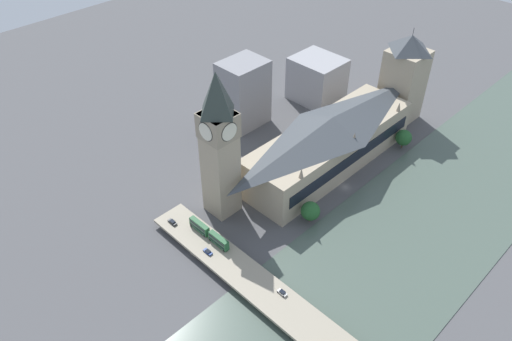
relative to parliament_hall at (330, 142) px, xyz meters
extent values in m
plane|color=#4C4C4F|center=(-17.59, 8.00, -14.20)|extent=(600.00, 600.00, 0.00)
cube|color=#47564C|center=(-57.38, 8.00, -14.05)|extent=(67.57, 360.00, 0.30)
cube|color=tan|center=(0.05, 0.00, -3.46)|extent=(29.30, 100.45, 21.48)
cube|color=black|center=(-14.74, 0.00, -2.38)|extent=(0.40, 92.41, 6.44)
pyramid|color=#3D4247|center=(0.05, 0.00, 10.85)|extent=(28.71, 98.44, 7.12)
cone|color=gray|center=(-13.59, -38.17, 9.78)|extent=(2.20, 2.20, 5.00)
cone|color=gray|center=(-13.59, 0.00, 9.78)|extent=(2.20, 2.20, 5.00)
cone|color=gray|center=(-13.59, 38.17, 9.78)|extent=(2.20, 2.20, 5.00)
cube|color=tan|center=(13.44, 60.55, 11.78)|extent=(12.64, 12.64, 51.95)
cube|color=gray|center=(13.44, 60.55, 32.06)|extent=(13.40, 13.40, 11.38)
cylinder|color=black|center=(6.94, 60.55, 32.06)|extent=(0.50, 8.43, 8.43)
cylinder|color=silver|center=(6.81, 60.55, 32.06)|extent=(0.62, 7.81, 7.81)
cylinder|color=black|center=(19.93, 60.55, 32.06)|extent=(0.50, 8.43, 8.43)
cylinder|color=silver|center=(20.06, 60.55, 32.06)|extent=(0.62, 7.81, 7.81)
cylinder|color=black|center=(13.44, 54.05, 32.06)|extent=(8.43, 0.50, 8.43)
cylinder|color=silver|center=(13.44, 53.92, 32.06)|extent=(7.81, 0.62, 7.81)
cylinder|color=black|center=(13.44, 67.04, 32.06)|extent=(8.43, 0.50, 8.43)
cylinder|color=silver|center=(13.44, 67.17, 32.06)|extent=(7.81, 0.62, 7.81)
pyramid|color=#2D3833|center=(13.44, 60.55, 47.13)|extent=(12.89, 12.89, 18.76)
cube|color=tan|center=(0.05, -64.06, 6.66)|extent=(19.67, 19.67, 41.72)
pyramid|color=#3D4247|center=(0.05, -64.06, 31.95)|extent=(19.67, 19.67, 8.85)
cylinder|color=#333338|center=(0.05, -64.06, 38.37)|extent=(0.30, 0.30, 4.00)
cube|color=gray|center=(-57.38, 82.47, -12.80)|extent=(3.00, 12.92, 2.80)
cube|color=gray|center=(1.12, 82.47, -12.80)|extent=(3.00, 12.92, 2.80)
cube|color=gray|center=(-57.38, 82.47, -10.80)|extent=(167.14, 15.20, 1.20)
cube|color=#235B33|center=(6.80, 79.64, -8.79)|extent=(11.02, 2.42, 1.90)
cube|color=black|center=(6.80, 79.64, -8.41)|extent=(9.92, 2.48, 0.84)
cube|color=#235B33|center=(6.80, 79.64, -6.73)|extent=(10.80, 2.42, 2.23)
cube|color=black|center=(6.80, 79.64, -6.61)|extent=(9.92, 2.48, 1.07)
cube|color=#1E4E2B|center=(6.80, 79.64, -5.53)|extent=(10.69, 2.29, 0.16)
cylinder|color=black|center=(11.40, 78.54, -9.63)|extent=(1.14, 0.28, 1.14)
cylinder|color=black|center=(11.40, 80.73, -9.63)|extent=(1.14, 0.28, 1.14)
cylinder|color=black|center=(2.31, 78.54, -9.63)|extent=(1.14, 0.28, 1.14)
cylinder|color=black|center=(2.31, 80.73, -9.63)|extent=(1.14, 0.28, 1.14)
cube|color=#235B33|center=(-5.34, 79.39, -8.78)|extent=(10.62, 2.43, 1.99)
cube|color=black|center=(-5.34, 79.39, -8.38)|extent=(9.56, 2.49, 0.88)
cube|color=#235B33|center=(-5.34, 79.39, -6.61)|extent=(10.41, 2.43, 2.34)
cube|color=black|center=(-5.34, 79.39, -6.50)|extent=(9.56, 2.49, 1.12)
cube|color=#1E4E2B|center=(-5.34, 79.39, -5.37)|extent=(10.31, 2.31, 0.16)
cylinder|color=black|center=(-0.88, 78.29, -9.67)|extent=(1.06, 0.28, 1.06)
cylinder|color=black|center=(-0.88, 80.50, -9.67)|extent=(1.06, 0.28, 1.06)
cylinder|color=black|center=(-9.70, 78.29, -9.67)|extent=(1.06, 0.28, 1.06)
cylinder|color=black|center=(-9.70, 80.50, -9.67)|extent=(1.06, 0.28, 1.06)
cube|color=black|center=(18.67, 85.32, -9.61)|extent=(4.73, 1.77, 0.72)
cube|color=black|center=(18.53, 85.32, -8.97)|extent=(2.46, 1.59, 0.55)
cylinder|color=black|center=(20.59, 84.53, -9.88)|extent=(0.64, 0.22, 0.64)
cylinder|color=black|center=(20.59, 86.12, -9.88)|extent=(0.64, 0.22, 0.64)
cylinder|color=black|center=(16.76, 84.53, -9.88)|extent=(0.64, 0.22, 0.64)
cylinder|color=black|center=(16.76, 86.12, -9.88)|extent=(0.64, 0.22, 0.64)
cube|color=silver|center=(-40.97, 78.98, -9.61)|extent=(4.12, 1.71, 0.67)
cube|color=black|center=(-41.09, 78.98, -8.97)|extent=(2.14, 1.54, 0.59)
cylinder|color=black|center=(-39.40, 78.22, -9.84)|extent=(0.70, 0.22, 0.70)
cylinder|color=black|center=(-39.40, 79.75, -9.84)|extent=(0.70, 0.22, 0.70)
cylinder|color=black|center=(-42.54, 78.22, -9.84)|extent=(0.70, 0.22, 0.70)
cylinder|color=black|center=(-42.54, 79.75, -9.84)|extent=(0.70, 0.22, 0.70)
cube|color=navy|center=(-5.36, 85.51, -9.68)|extent=(4.27, 1.79, 0.55)
cube|color=black|center=(-5.48, 85.51, -9.19)|extent=(2.22, 1.61, 0.44)
cylinder|color=black|center=(-3.68, 84.70, -9.87)|extent=(0.66, 0.22, 0.66)
cylinder|color=black|center=(-3.68, 86.31, -9.87)|extent=(0.66, 0.22, 0.66)
cylinder|color=black|center=(-7.03, 84.70, -9.87)|extent=(0.66, 0.22, 0.66)
cylinder|color=black|center=(-7.03, 86.31, -9.87)|extent=(0.66, 0.22, 0.66)
cube|color=gray|center=(59.15, 3.11, 4.75)|extent=(20.12, 24.81, 37.89)
cube|color=#939399|center=(46.90, -46.56, -0.88)|extent=(28.77, 25.12, 26.64)
cylinder|color=brown|center=(-19.23, -39.51, -12.66)|extent=(0.70, 0.70, 3.08)
sphere|color=#235628|center=(-19.23, -39.51, -7.47)|extent=(8.59, 8.59, 8.59)
cylinder|color=brown|center=(-20.53, 38.45, -12.90)|extent=(0.70, 0.70, 2.59)
sphere|color=#235628|center=(-20.53, 38.45, -7.91)|extent=(8.69, 8.69, 8.69)
camera|label=1|loc=(-117.43, 169.24, 145.21)|focal=35.00mm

